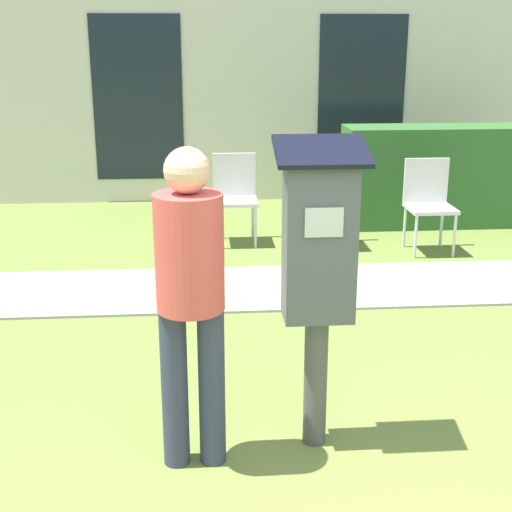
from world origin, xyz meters
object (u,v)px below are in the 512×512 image
Objects in this scene: person_standing at (190,287)px; outdoor_chair_left at (235,191)px; outdoor_chair_right at (428,197)px; outdoor_chair_middle at (329,193)px; parking_meter at (319,257)px.

person_standing reaches higher than outdoor_chair_left.
outdoor_chair_right is at bearing 5.78° from outdoor_chair_left.
outdoor_chair_middle is at bearing 162.31° from outdoor_chair_right.
person_standing is at bearing -124.87° from outdoor_chair_right.
outdoor_chair_left is (-0.22, 3.88, -0.49)m from parking_meter.
parking_meter reaches higher than outdoor_chair_middle.
outdoor_chair_right is (0.94, -0.26, 0.00)m from outdoor_chair_middle.
outdoor_chair_left and outdoor_chair_right have the same top height.
outdoor_chair_left is at bearing 93.29° from parking_meter.
parking_meter is 1.77× the size of outdoor_chair_left.
outdoor_chair_middle is (0.94, -0.20, 0.00)m from outdoor_chair_left.
person_standing is 1.76× the size of outdoor_chair_middle.
outdoor_chair_left is 1.00× the size of outdoor_chair_right.
outdoor_chair_left is 1.00× the size of outdoor_chair_middle.
outdoor_chair_right is at bearing 64.15° from parking_meter.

